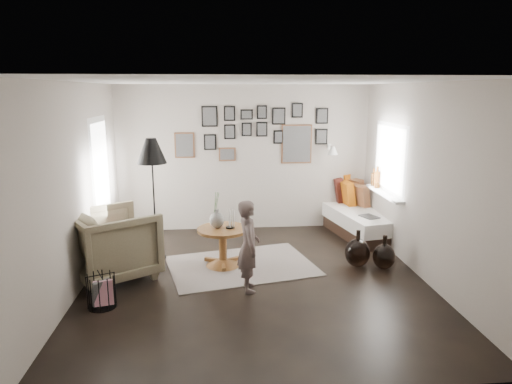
{
  "coord_description": "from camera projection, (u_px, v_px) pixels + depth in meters",
  "views": [
    {
      "loc": [
        -0.5,
        -5.72,
        2.49
      ],
      "look_at": [
        0.05,
        0.5,
        1.1
      ],
      "focal_mm": 32.0,
      "sensor_mm": 36.0,
      "label": 1
    }
  ],
  "objects": [
    {
      "name": "wall_left",
      "position": [
        75.0,
        189.0,
        5.67
      ],
      "size": [
        0.0,
        4.8,
        4.8
      ],
      "primitive_type": "plane",
      "rotation": [
        1.57,
        0.0,
        1.57
      ],
      "color": "#AA9F94",
      "rests_on": "ground"
    },
    {
      "name": "magazine_on_daybed",
      "position": [
        369.0,
        217.0,
        7.51
      ],
      "size": [
        0.31,
        0.36,
        0.02
      ],
      "primitive_type": "cube",
      "rotation": [
        0.0,
        0.0,
        0.36
      ],
      "color": "black",
      "rests_on": "daybed"
    },
    {
      "name": "wall_front",
      "position": [
        282.0,
        248.0,
        3.52
      ],
      "size": [
        4.5,
        0.0,
        4.5
      ],
      "primitive_type": "plane",
      "rotation": [
        -1.57,
        0.0,
        0.0
      ],
      "color": "#AA9F94",
      "rests_on": "ground"
    },
    {
      "name": "child",
      "position": [
        249.0,
        246.0,
        5.71
      ],
      "size": [
        0.31,
        0.45,
        1.17
      ],
      "primitive_type": "imported",
      "rotation": [
        0.0,
        0.0,
        1.64
      ],
      "color": "brown",
      "rests_on": "ground"
    },
    {
      "name": "gallery_wall",
      "position": [
        260.0,
        134.0,
        8.1
      ],
      "size": [
        2.74,
        0.03,
        1.08
      ],
      "color": "brown",
      "rests_on": "wall_back"
    },
    {
      "name": "window_right",
      "position": [
        381.0,
        188.0,
        7.43
      ],
      "size": [
        0.15,
        1.32,
        1.3
      ],
      "color": "white",
      "rests_on": "wall_right"
    },
    {
      "name": "wall_sconce",
      "position": [
        333.0,
        150.0,
        8.03
      ],
      "size": [
        0.18,
        0.36,
        0.16
      ],
      "color": "white",
      "rests_on": "wall_back"
    },
    {
      "name": "ground",
      "position": [
        256.0,
        280.0,
        6.14
      ],
      "size": [
        4.8,
        4.8,
        0.0
      ],
      "primitive_type": "plane",
      "color": "black",
      "rests_on": "ground"
    },
    {
      "name": "door_left",
      "position": [
        102.0,
        188.0,
        6.89
      ],
      "size": [
        0.0,
        2.14,
        2.14
      ],
      "color": "white",
      "rests_on": "wall_left"
    },
    {
      "name": "wall_back",
      "position": [
        244.0,
        158.0,
        8.19
      ],
      "size": [
        4.5,
        0.0,
        4.5
      ],
      "primitive_type": "plane",
      "rotation": [
        1.57,
        0.0,
        0.0
      ],
      "color": "#AA9F94",
      "rests_on": "ground"
    },
    {
      "name": "pedestal_table",
      "position": [
        223.0,
        249.0,
        6.57
      ],
      "size": [
        0.73,
        0.73,
        0.57
      ],
      "rotation": [
        0.0,
        0.0,
        0.27
      ],
      "color": "brown",
      "rests_on": "ground"
    },
    {
      "name": "candles",
      "position": [
        230.0,
        219.0,
        6.48
      ],
      "size": [
        0.12,
        0.12,
        0.27
      ],
      "color": "black",
      "rests_on": "pedestal_table"
    },
    {
      "name": "vase",
      "position": [
        217.0,
        217.0,
        6.48
      ],
      "size": [
        0.21,
        0.21,
        0.52
      ],
      "color": "black",
      "rests_on": "pedestal_table"
    },
    {
      "name": "rug",
      "position": [
        241.0,
        266.0,
        6.62
      ],
      "size": [
        2.3,
        1.85,
        0.01
      ],
      "primitive_type": "cube",
      "rotation": [
        0.0,
        0.0,
        0.23
      ],
      "color": "beige",
      "rests_on": "ground"
    },
    {
      "name": "daybed",
      "position": [
        357.0,
        215.0,
        8.17
      ],
      "size": [
        1.22,
        2.14,
        0.98
      ],
      "rotation": [
        0.0,
        0.0,
        0.19
      ],
      "color": "black",
      "rests_on": "ground"
    },
    {
      "name": "magazine_basket",
      "position": [
        101.0,
        291.0,
        5.33
      ],
      "size": [
        0.42,
        0.42,
        0.4
      ],
      "rotation": [
        0.0,
        0.0,
        0.42
      ],
      "color": "black",
      "rests_on": "ground"
    },
    {
      "name": "ceiling",
      "position": [
        256.0,
        81.0,
        5.58
      ],
      "size": [
        4.8,
        4.8,
        0.0
      ],
      "primitive_type": "plane",
      "rotation": [
        3.14,
        0.0,
        0.0
      ],
      "color": "white",
      "rests_on": "wall_back"
    },
    {
      "name": "demijohn_small",
      "position": [
        384.0,
        256.0,
        6.48
      ],
      "size": [
        0.32,
        0.32,
        0.49
      ],
      "color": "black",
      "rests_on": "ground"
    },
    {
      "name": "armchair_cushion",
      "position": [
        117.0,
        242.0,
        6.18
      ],
      "size": [
        0.6,
        0.6,
        0.19
      ],
      "primitive_type": "cube",
      "rotation": [
        -0.21,
        0.0,
        0.54
      ],
      "color": "silver",
      "rests_on": "armchair"
    },
    {
      "name": "demijohn_large",
      "position": [
        357.0,
        253.0,
        6.56
      ],
      "size": [
        0.36,
        0.36,
        0.54
      ],
      "color": "black",
      "rests_on": "ground"
    },
    {
      "name": "wall_right",
      "position": [
        424.0,
        182.0,
        6.05
      ],
      "size": [
        0.0,
        4.8,
        4.8
      ],
      "primitive_type": "plane",
      "rotation": [
        1.57,
        0.0,
        -1.57
      ],
      "color": "#AA9F94",
      "rests_on": "ground"
    },
    {
      "name": "armchair",
      "position": [
        114.0,
        244.0,
        6.13
      ],
      "size": [
        1.43,
        1.42,
        0.95
      ],
      "primitive_type": "imported",
      "rotation": [
        0.0,
        0.0,
        2.15
      ],
      "color": "brown",
      "rests_on": "ground"
    },
    {
      "name": "floor_lamp",
      "position": [
        152.0,
        156.0,
        6.56
      ],
      "size": [
        0.43,
        0.43,
        1.83
      ],
      "rotation": [
        0.0,
        0.0,
        0.41
      ],
      "color": "black",
      "rests_on": "ground"
    }
  ]
}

